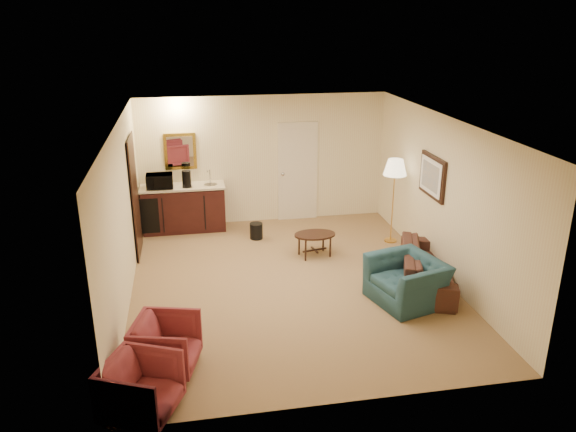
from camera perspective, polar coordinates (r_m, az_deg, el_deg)
name	(u,v)px	position (r m, az deg, el deg)	size (l,w,h in m)	color
ground	(291,283)	(9.11, 0.28, -6.84)	(6.00, 6.00, 0.00)	#99794E
room_walls	(276,168)	(9.19, -1.19, 4.88)	(5.02, 6.01, 2.61)	beige
wetbar_cabinet	(184,208)	(11.31, -10.54, 0.80)	(1.64, 0.58, 0.92)	black
sofa	(428,261)	(9.23, 14.01, -4.43)	(1.99, 0.58, 0.78)	black
teal_armchair	(407,274)	(8.55, 12.03, -5.76)	(1.05, 0.68, 0.92)	#1E404B
rose_chair_near	(166,342)	(7.07, -12.26, -12.43)	(0.73, 0.68, 0.75)	maroon
rose_chair_far	(141,386)	(6.42, -14.73, -16.33)	(0.72, 0.68, 0.74)	maroon
coffee_table	(315,245)	(10.02, 2.72, -2.93)	(0.74, 0.50, 0.42)	black
floor_lamp	(393,201)	(10.62, 10.62, 1.50)	(0.43, 0.43, 1.61)	gold
waste_bin	(256,231)	(10.81, -3.24, -1.52)	(0.25, 0.25, 0.31)	black
microwave	(159,180)	(11.07, -12.93, 3.63)	(0.50, 0.28, 0.34)	black
coffee_maker	(187,179)	(11.04, -10.27, 3.73)	(0.17, 0.17, 0.32)	black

